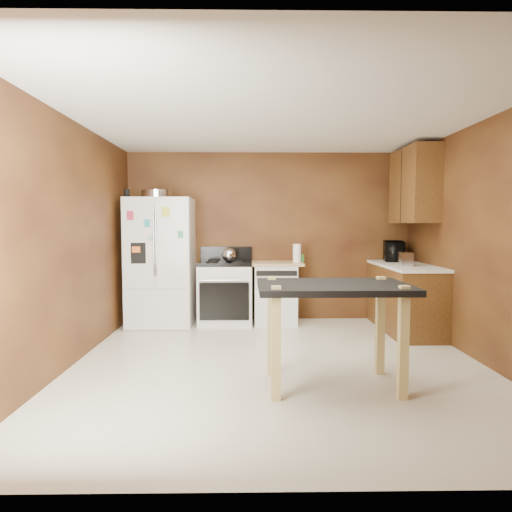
{
  "coord_description": "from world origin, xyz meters",
  "views": [
    {
      "loc": [
        -0.3,
        -4.6,
        1.44
      ],
      "look_at": [
        -0.22,
        0.85,
        1.05
      ],
      "focal_mm": 32.0,
      "sensor_mm": 36.0,
      "label": 1
    }
  ],
  "objects_px": {
    "toaster": "(406,259)",
    "pen_cup": "(127,193)",
    "roasting_pan": "(157,194)",
    "microwave": "(394,252)",
    "island": "(333,299)",
    "kettle": "(229,255)",
    "green_canister": "(301,258)",
    "refrigerator": "(161,262)",
    "paper_towel": "(297,253)",
    "dishwasher": "(275,292)",
    "gas_range": "(225,292)"
  },
  "relations": [
    {
      "from": "toaster",
      "to": "pen_cup",
      "type": "bearing_deg",
      "value": -179.79
    },
    {
      "from": "pen_cup",
      "to": "roasting_pan",
      "type": "bearing_deg",
      "value": 11.79
    },
    {
      "from": "microwave",
      "to": "island",
      "type": "relative_size",
      "value": 0.37
    },
    {
      "from": "kettle",
      "to": "microwave",
      "type": "height_order",
      "value": "microwave"
    },
    {
      "from": "roasting_pan",
      "to": "microwave",
      "type": "relative_size",
      "value": 0.89
    },
    {
      "from": "kettle",
      "to": "toaster",
      "type": "bearing_deg",
      "value": -14.34
    },
    {
      "from": "pen_cup",
      "to": "green_canister",
      "type": "bearing_deg",
      "value": 5.5
    },
    {
      "from": "green_canister",
      "to": "pen_cup",
      "type": "bearing_deg",
      "value": -174.5
    },
    {
      "from": "toaster",
      "to": "microwave",
      "type": "xyz_separation_m",
      "value": [
        0.08,
        0.75,
        0.05
      ]
    },
    {
      "from": "roasting_pan",
      "to": "pen_cup",
      "type": "bearing_deg",
      "value": -168.21
    },
    {
      "from": "green_canister",
      "to": "refrigerator",
      "type": "height_order",
      "value": "refrigerator"
    },
    {
      "from": "paper_towel",
      "to": "green_canister",
      "type": "height_order",
      "value": "paper_towel"
    },
    {
      "from": "paper_towel",
      "to": "green_canister",
      "type": "xyz_separation_m",
      "value": [
        0.07,
        0.13,
        -0.08
      ]
    },
    {
      "from": "pen_cup",
      "to": "dishwasher",
      "type": "bearing_deg",
      "value": 5.76
    },
    {
      "from": "microwave",
      "to": "refrigerator",
      "type": "xyz_separation_m",
      "value": [
        -3.36,
        -0.12,
        -0.13
      ]
    },
    {
      "from": "green_canister",
      "to": "gas_range",
      "type": "relative_size",
      "value": 0.1
    },
    {
      "from": "gas_range",
      "to": "toaster",
      "type": "bearing_deg",
      "value": -16.4
    },
    {
      "from": "kettle",
      "to": "dishwasher",
      "type": "xyz_separation_m",
      "value": [
        0.66,
        0.13,
        -0.55
      ]
    },
    {
      "from": "paper_towel",
      "to": "microwave",
      "type": "height_order",
      "value": "microwave"
    },
    {
      "from": "pen_cup",
      "to": "dishwasher",
      "type": "relative_size",
      "value": 0.13
    },
    {
      "from": "green_canister",
      "to": "dishwasher",
      "type": "bearing_deg",
      "value": -175.95
    },
    {
      "from": "microwave",
      "to": "island",
      "type": "distance_m",
      "value": 2.97
    },
    {
      "from": "refrigerator",
      "to": "roasting_pan",
      "type": "bearing_deg",
      "value": -131.02
    },
    {
      "from": "island",
      "to": "green_canister",
      "type": "bearing_deg",
      "value": 89.67
    },
    {
      "from": "refrigerator",
      "to": "microwave",
      "type": "bearing_deg",
      "value": 2.0
    },
    {
      "from": "green_canister",
      "to": "microwave",
      "type": "bearing_deg",
      "value": 0.24
    },
    {
      "from": "paper_towel",
      "to": "roasting_pan",
      "type": "bearing_deg",
      "value": -179.52
    },
    {
      "from": "dishwasher",
      "to": "gas_range",
      "type": "bearing_deg",
      "value": -178.06
    },
    {
      "from": "toaster",
      "to": "gas_range",
      "type": "height_order",
      "value": "gas_range"
    },
    {
      "from": "kettle",
      "to": "gas_range",
      "type": "height_order",
      "value": "same"
    },
    {
      "from": "green_canister",
      "to": "dishwasher",
      "type": "height_order",
      "value": "green_canister"
    },
    {
      "from": "microwave",
      "to": "toaster",
      "type": "bearing_deg",
      "value": -174.82
    },
    {
      "from": "roasting_pan",
      "to": "kettle",
      "type": "xyz_separation_m",
      "value": [
        1.0,
        -0.01,
        -0.85
      ]
    },
    {
      "from": "kettle",
      "to": "dishwasher",
      "type": "height_order",
      "value": "kettle"
    },
    {
      "from": "roasting_pan",
      "to": "microwave",
      "type": "xyz_separation_m",
      "value": [
        3.39,
        0.16,
        -0.82
      ]
    },
    {
      "from": "kettle",
      "to": "toaster",
      "type": "distance_m",
      "value": 2.38
    },
    {
      "from": "island",
      "to": "kettle",
      "type": "bearing_deg",
      "value": 112.5
    },
    {
      "from": "pen_cup",
      "to": "island",
      "type": "bearing_deg",
      "value": -44.58
    },
    {
      "from": "refrigerator",
      "to": "gas_range",
      "type": "relative_size",
      "value": 1.64
    },
    {
      "from": "green_canister",
      "to": "gas_range",
      "type": "xyz_separation_m",
      "value": [
        -1.09,
        -0.05,
        -0.48
      ]
    },
    {
      "from": "paper_towel",
      "to": "dishwasher",
      "type": "relative_size",
      "value": 0.3
    },
    {
      "from": "kettle",
      "to": "island",
      "type": "height_order",
      "value": "kettle"
    },
    {
      "from": "toaster",
      "to": "refrigerator",
      "type": "height_order",
      "value": "refrigerator"
    },
    {
      "from": "pen_cup",
      "to": "gas_range",
      "type": "xyz_separation_m",
      "value": [
        1.34,
        0.18,
        -1.4
      ]
    },
    {
      "from": "pen_cup",
      "to": "kettle",
      "type": "bearing_deg",
      "value": 3.16
    },
    {
      "from": "refrigerator",
      "to": "gas_range",
      "type": "height_order",
      "value": "refrigerator"
    },
    {
      "from": "kettle",
      "to": "refrigerator",
      "type": "xyz_separation_m",
      "value": [
        -0.97,
        0.05,
        -0.1
      ]
    },
    {
      "from": "refrigerator",
      "to": "dishwasher",
      "type": "distance_m",
      "value": 1.69
    },
    {
      "from": "refrigerator",
      "to": "island",
      "type": "xyz_separation_m",
      "value": [
        1.99,
        -2.51,
        -0.12
      ]
    },
    {
      "from": "toaster",
      "to": "refrigerator",
      "type": "relative_size",
      "value": 0.13
    }
  ]
}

